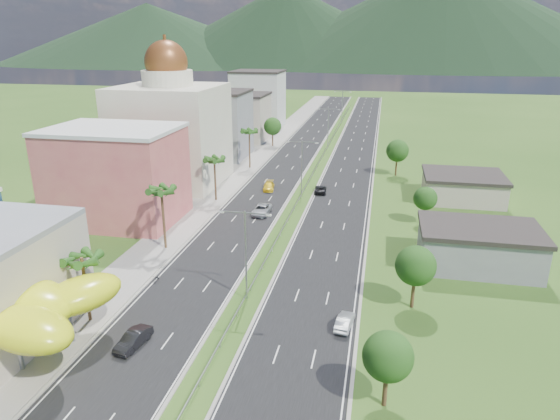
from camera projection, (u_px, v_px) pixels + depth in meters
The scene contains 33 objects.
ground at pixel (221, 348), 49.62m from camera, with size 500.00×500.00×0.00m, color #2D5119.
road_left at pixel (298, 151), 134.26m from camera, with size 11.00×260.00×0.04m, color black.
road_right at pixel (354, 154), 131.43m from camera, with size 11.00×260.00×0.04m, color black.
sidewalk_left at pixel (263, 149), 136.05m from camera, with size 7.00×260.00×0.12m, color gray.
median_guardrail at pixel (316, 167), 115.99m from camera, with size 0.10×216.06×0.76m.
streetlight_median_b at pixel (246, 246), 56.64m from camera, with size 6.04×0.25×11.00m.
streetlight_median_c at pixel (302, 163), 93.63m from camera, with size 6.04×0.25×11.00m.
streetlight_median_d at pixel (328, 124), 135.25m from camera, with size 6.04×0.25×11.00m.
streetlight_median_e at pixel (342, 103), 176.87m from camera, with size 6.04×0.25×11.00m.
lime_canopy at pixel (7, 303), 48.05m from camera, with size 18.00×15.00×7.40m.
pink_shophouse at pixel (117, 176), 82.03m from camera, with size 20.00×15.00×15.00m, color #C45056.
domed_building at pixel (171, 129), 102.03m from camera, with size 20.00×20.00×28.70m.
midrise_grey at pixel (215, 125), 126.07m from camera, with size 16.00×15.00×16.00m, color gray.
midrise_beige at pixel (240, 118), 146.91m from camera, with size 16.00×15.00×13.00m, color #BCAD9B.
midrise_white at pixel (258, 100), 167.36m from camera, with size 16.00×15.00×18.00m, color silver.
shed_near at pixel (478, 248), 66.62m from camera, with size 15.00×10.00×5.00m, color gray.
shed_far at pixel (462, 188), 94.08m from camera, with size 14.00×12.00×4.40m, color #BCAD9B.
palm_tree_b at pixel (82, 262), 52.07m from camera, with size 3.60×3.60×8.10m.
palm_tree_c at pixel (161, 193), 70.09m from camera, with size 3.60×3.60×9.60m.
palm_tree_d at pixel (214, 161), 91.68m from camera, with size 3.60×3.60×8.60m.
palm_tree_e at pixel (249, 133), 114.55m from camera, with size 3.60×3.60×9.40m.
leafy_tree_lfar at pixel (273, 126), 138.57m from camera, with size 4.90×4.90×8.05m.
leafy_tree_ra at pixel (388, 357), 40.39m from camera, with size 4.20×4.20×6.90m.
leafy_tree_rb at pixel (416, 266), 55.41m from camera, with size 4.55×4.55×7.47m.
leafy_tree_rc at pixel (425, 198), 81.01m from camera, with size 3.85×3.85×6.33m.
leafy_tree_rd at pixel (397, 151), 109.11m from camera, with size 4.90×4.90×8.05m.
mountain_ridge at pixel (437, 70), 454.43m from camera, with size 860.00×140.00×90.00m, color black, non-canonical shape.
car_dark_left at pixel (133, 339), 49.61m from camera, with size 1.63×4.68×1.54m, color black.
car_silver_mid_left at pixel (262, 210), 86.50m from camera, with size 2.64×5.72×1.59m, color #A1A3A9.
car_yellow_far_left at pixel (269, 186), 100.25m from camera, with size 2.04×5.02×1.46m, color yellow.
car_silver_right at pixel (345, 321), 52.86m from camera, with size 1.47×4.21×1.39m, color #ADB1B6.
car_dark_far_right at pixel (320, 189), 98.53m from camera, with size 2.23×4.84×1.35m, color black.
motorcycle at pixel (157, 277), 62.82m from camera, with size 0.51×1.69×1.08m, color black.
Camera 1 is at (14.28, -40.26, 29.34)m, focal length 32.00 mm.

